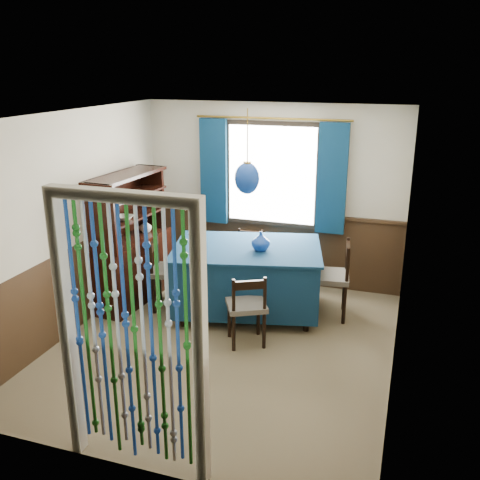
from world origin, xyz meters
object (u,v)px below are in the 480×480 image
(dining_table, at_px, (247,275))
(pendant_lamp, at_px, (247,178))
(vase_sideboard, at_px, (146,225))
(chair_right, at_px, (332,277))
(sideboard, at_px, (131,257))
(bowl_shelf, at_px, (125,218))
(vase_table, at_px, (261,242))
(chair_far, at_px, (248,258))
(chair_left, at_px, (167,271))
(chair_near, at_px, (247,307))

(dining_table, xyz_separation_m, pendant_lamp, (0.00, -0.00, 1.22))
(vase_sideboard, bearing_deg, chair_right, 0.24)
(dining_table, xyz_separation_m, sideboard, (-1.54, -0.11, 0.10))
(bowl_shelf, bearing_deg, vase_table, 8.33)
(sideboard, bearing_deg, chair_right, 12.07)
(chair_right, height_order, vase_table, vase_table)
(dining_table, distance_m, pendant_lamp, 1.22)
(sideboard, relative_size, bowl_shelf, 7.22)
(pendant_lamp, height_order, vase_table, pendant_lamp)
(chair_far, height_order, vase_sideboard, vase_sideboard)
(pendant_lamp, distance_m, bowl_shelf, 1.60)
(chair_right, relative_size, bowl_shelf, 4.12)
(chair_far, height_order, vase_table, vase_table)
(chair_right, distance_m, vase_sideboard, 2.54)
(chair_far, height_order, chair_left, chair_left)
(chair_far, distance_m, sideboard, 1.58)
(chair_right, xyz_separation_m, sideboard, (-2.56, -0.34, 0.08))
(chair_far, height_order, sideboard, sideboard)
(chair_far, bearing_deg, chair_right, 153.56)
(pendant_lamp, bearing_deg, chair_far, 106.06)
(chair_near, height_order, sideboard, sideboard)
(chair_left, distance_m, vase_table, 1.28)
(chair_near, distance_m, pendant_lamp, 1.50)
(dining_table, bearing_deg, vase_table, -31.01)
(vase_table, height_order, vase_sideboard, vase_table)
(bowl_shelf, bearing_deg, dining_table, 11.64)
(sideboard, bearing_deg, dining_table, 8.85)
(sideboard, bearing_deg, chair_far, 37.14)
(chair_far, distance_m, pendant_lamp, 1.49)
(chair_near, relative_size, vase_table, 3.99)
(pendant_lamp, bearing_deg, vase_table, -17.64)
(chair_left, height_order, vase_table, vase_table)
(vase_table, height_order, bowl_shelf, bowl_shelf)
(dining_table, xyz_separation_m, bowl_shelf, (-1.48, -0.30, 0.69))
(vase_sideboard, bearing_deg, chair_left, -38.86)
(dining_table, bearing_deg, chair_near, -85.80)
(vase_table, distance_m, vase_sideboard, 1.69)
(sideboard, height_order, vase_table, sideboard)
(chair_far, bearing_deg, dining_table, 102.16)
(chair_far, distance_m, bowl_shelf, 1.80)
(vase_table, bearing_deg, bowl_shelf, -171.67)
(chair_far, relative_size, chair_left, 0.87)
(chair_far, bearing_deg, sideboard, 28.65)
(vase_sideboard, bearing_deg, bowl_shelf, -90.00)
(vase_sideboard, bearing_deg, vase_table, -9.25)
(chair_near, bearing_deg, chair_right, 24.45)
(chair_near, xyz_separation_m, chair_left, (-1.24, 0.60, 0.05))
(chair_near, distance_m, sideboard, 1.91)
(chair_near, height_order, chair_left, chair_left)
(chair_far, xyz_separation_m, vase_sideboard, (-1.27, -0.52, 0.50))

